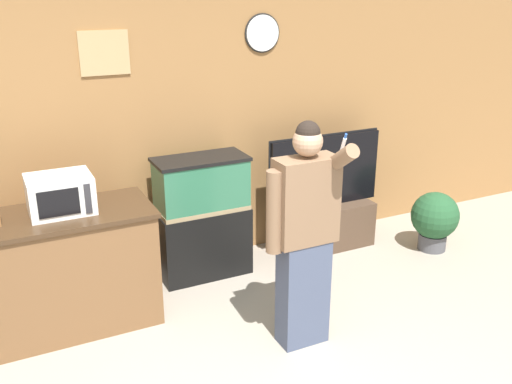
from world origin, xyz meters
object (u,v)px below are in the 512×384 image
at_px(potted_plant, 435,218).
at_px(aquarium_on_stand, 202,217).
at_px(counter_island, 57,272).
at_px(tv_on_stand, 323,215).
at_px(person_standing, 304,234).
at_px(microwave, 60,194).

bearing_deg(potted_plant, aquarium_on_stand, 166.59).
distance_m(counter_island, tv_on_stand, 2.62).
bearing_deg(counter_island, aquarium_on_stand, 14.55).
distance_m(person_standing, potted_plant, 2.21).
relative_size(person_standing, potted_plant, 2.81).
bearing_deg(counter_island, microwave, 15.20).
height_order(tv_on_stand, person_standing, person_standing).
height_order(counter_island, aquarium_on_stand, aquarium_on_stand).
relative_size(tv_on_stand, potted_plant, 2.03).
distance_m(aquarium_on_stand, tv_on_stand, 1.30).
distance_m(microwave, tv_on_stand, 2.62).
relative_size(counter_island, aquarium_on_stand, 1.33).
bearing_deg(potted_plant, tv_on_stand, 151.33).
xyz_separation_m(aquarium_on_stand, person_standing, (0.26, -1.33, 0.32)).
distance_m(aquarium_on_stand, person_standing, 1.39).
bearing_deg(aquarium_on_stand, counter_island, -165.45).
xyz_separation_m(microwave, aquarium_on_stand, (1.22, 0.31, -0.52)).
xyz_separation_m(counter_island, tv_on_stand, (2.60, 0.33, -0.12)).
relative_size(microwave, aquarium_on_stand, 0.41).
xyz_separation_m(counter_island, person_standing, (1.57, -0.99, 0.41)).
relative_size(microwave, tv_on_stand, 0.38).
relative_size(counter_island, potted_plant, 2.47).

